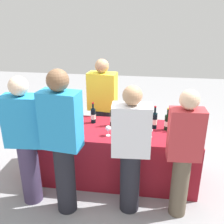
# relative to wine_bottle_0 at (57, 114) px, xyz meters

# --- Properties ---
(ground_plane) EXTENTS (12.00, 12.00, 0.00)m
(ground_plane) POSITION_rel_wine_bottle_0_xyz_m (0.82, -0.14, -0.87)
(ground_plane) COLOR gray
(tasting_table) EXTENTS (2.32, 0.82, 0.76)m
(tasting_table) POSITION_rel_wine_bottle_0_xyz_m (0.82, -0.14, -0.49)
(tasting_table) COLOR maroon
(tasting_table) RESTS_ON ground_plane
(wine_bottle_0) EXTENTS (0.07, 0.07, 0.32)m
(wine_bottle_0) POSITION_rel_wine_bottle_0_xyz_m (0.00, 0.00, 0.00)
(wine_bottle_0) COLOR black
(wine_bottle_0) RESTS_ON tasting_table
(wine_bottle_1) EXTENTS (0.07, 0.07, 0.31)m
(wine_bottle_1) POSITION_rel_wine_bottle_0_xyz_m (0.52, 0.03, -0.00)
(wine_bottle_1) COLOR black
(wine_bottle_1) RESTS_ON tasting_table
(wine_bottle_2) EXTENTS (0.07, 0.07, 0.32)m
(wine_bottle_2) POSITION_rel_wine_bottle_0_xyz_m (0.81, -0.02, 0.00)
(wine_bottle_2) COLOR black
(wine_bottle_2) RESTS_ON tasting_table
(wine_bottle_3) EXTENTS (0.07, 0.07, 0.31)m
(wine_bottle_3) POSITION_rel_wine_bottle_0_xyz_m (1.10, -0.04, -0.00)
(wine_bottle_3) COLOR black
(wine_bottle_3) RESTS_ON tasting_table
(wine_bottle_4) EXTENTS (0.07, 0.07, 0.31)m
(wine_bottle_4) POSITION_rel_wine_bottle_0_xyz_m (1.22, -0.01, -0.01)
(wine_bottle_4) COLOR black
(wine_bottle_4) RESTS_ON tasting_table
(wine_bottle_5) EXTENTS (0.07, 0.07, 0.32)m
(wine_bottle_5) POSITION_rel_wine_bottle_0_xyz_m (1.39, -0.03, 0.00)
(wine_bottle_5) COLOR black
(wine_bottle_5) RESTS_ON tasting_table
(wine_bottle_6) EXTENTS (0.07, 0.07, 0.32)m
(wine_bottle_6) POSITION_rel_wine_bottle_0_xyz_m (1.56, -0.05, -0.00)
(wine_bottle_6) COLOR black
(wine_bottle_6) RESTS_ON tasting_table
(wine_bottle_7) EXTENTS (0.08, 0.08, 0.34)m
(wine_bottle_7) POSITION_rel_wine_bottle_0_xyz_m (1.75, -0.05, 0.01)
(wine_bottle_7) COLOR black
(wine_bottle_7) RESTS_ON tasting_table
(wine_glass_0) EXTENTS (0.07, 0.07, 0.14)m
(wine_glass_0) POSITION_rel_wine_bottle_0_xyz_m (0.39, -0.27, -0.01)
(wine_glass_0) COLOR silver
(wine_glass_0) RESTS_ON tasting_table
(wine_glass_1) EXTENTS (0.07, 0.07, 0.14)m
(wine_glass_1) POSITION_rel_wine_bottle_0_xyz_m (0.80, -0.34, -0.02)
(wine_glass_1) COLOR silver
(wine_glass_1) RESTS_ON tasting_table
(wine_glass_2) EXTENTS (0.07, 0.07, 0.13)m
(wine_glass_2) POSITION_rel_wine_bottle_0_xyz_m (1.07, -0.23, -0.02)
(wine_glass_2) COLOR silver
(wine_glass_2) RESTS_ON tasting_table
(wine_glass_3) EXTENTS (0.06, 0.06, 0.13)m
(wine_glass_3) POSITION_rel_wine_bottle_0_xyz_m (1.34, -0.30, -0.03)
(wine_glass_3) COLOR silver
(wine_glass_3) RESTS_ON tasting_table
(ice_bucket) EXTENTS (0.21, 0.21, 0.22)m
(ice_bucket) POSITION_rel_wine_bottle_0_xyz_m (0.07, -0.17, -0.01)
(ice_bucket) COLOR silver
(ice_bucket) RESTS_ON tasting_table
(server_pouring) EXTENTS (0.46, 0.29, 1.59)m
(server_pouring) POSITION_rel_wine_bottle_0_xyz_m (0.57, 0.51, -0.02)
(server_pouring) COLOR black
(server_pouring) RESTS_ON ground_plane
(guest_0) EXTENTS (0.45, 0.27, 1.63)m
(guest_0) POSITION_rel_wine_bottle_0_xyz_m (-0.11, -0.79, -0.00)
(guest_0) COLOR #3F3351
(guest_0) RESTS_ON ground_plane
(guest_1) EXTENTS (0.45, 0.29, 1.74)m
(guest_1) POSITION_rel_wine_bottle_0_xyz_m (0.38, -0.89, 0.07)
(guest_1) COLOR black
(guest_1) RESTS_ON ground_plane
(guest_2) EXTENTS (0.44, 0.26, 1.57)m
(guest_2) POSITION_rel_wine_bottle_0_xyz_m (1.13, -0.77, -0.03)
(guest_2) COLOR black
(guest_2) RESTS_ON ground_plane
(guest_3) EXTENTS (0.38, 0.22, 1.55)m
(guest_3) POSITION_rel_wine_bottle_0_xyz_m (1.70, -0.77, -0.03)
(guest_3) COLOR brown
(guest_3) RESTS_ON ground_plane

